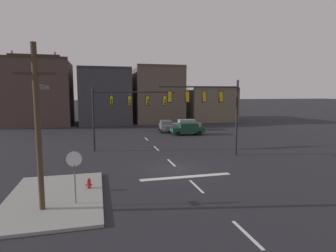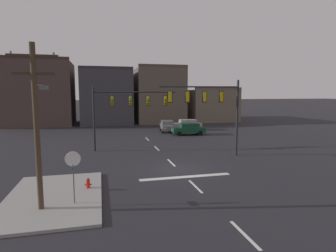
{
  "view_description": "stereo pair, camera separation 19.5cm",
  "coord_description": "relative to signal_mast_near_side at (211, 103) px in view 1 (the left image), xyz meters",
  "views": [
    {
      "loc": [
        -5.75,
        -19.59,
        5.75
      ],
      "look_at": [
        -0.11,
        2.67,
        2.96
      ],
      "focal_mm": 29.72,
      "sensor_mm": 36.0,
      "label": 1
    },
    {
      "loc": [
        -5.56,
        -19.64,
        5.75
      ],
      "look_at": [
        -0.11,
        2.67,
        2.96
      ],
      "focal_mm": 29.72,
      "sensor_mm": 36.0,
      "label": 2
    }
  ],
  "objects": [
    {
      "name": "utility_pole",
      "position": [
        -12.51,
        -8.93,
        -0.34
      ],
      "size": [
        2.2,
        2.73,
        8.01
      ],
      "color": "#423323",
      "rests_on": "ground"
    },
    {
      "name": "fire_hydrant",
      "position": [
        -10.41,
        -6.62,
        -4.48
      ],
      "size": [
        0.4,
        0.3,
        0.75
      ],
      "color": "red",
      "rests_on": "ground"
    },
    {
      "name": "sidewalk_near_corner",
      "position": [
        -12.16,
        -7.47,
        -4.73
      ],
      "size": [
        5.0,
        8.0,
        0.15
      ],
      "primitive_type": "cube",
      "color": "gray",
      "rests_on": "ground"
    },
    {
      "name": "ground_plane",
      "position": [
        -4.03,
        -3.47,
        -4.81
      ],
      "size": [
        400.0,
        400.0,
        0.0
      ],
      "primitive_type": "plane",
      "color": "#232328"
    },
    {
      "name": "stop_bar_paint",
      "position": [
        -4.03,
        -5.47,
        -4.81
      ],
      "size": [
        6.4,
        0.5,
        0.01
      ],
      "primitive_type": "cube",
      "color": "silver",
      "rests_on": "ground"
    },
    {
      "name": "lane_centreline",
      "position": [
        -4.03,
        -1.47,
        -4.81
      ],
      "size": [
        0.16,
        26.4,
        0.01
      ],
      "color": "silver",
      "rests_on": "ground"
    },
    {
      "name": "car_lot_nearside",
      "position": [
        -0.04,
        16.42,
        -3.95
      ],
      "size": [
        2.32,
        4.6,
        1.61
      ],
      "color": "slate",
      "rests_on": "ground"
    },
    {
      "name": "signal_mast_near_side",
      "position": [
        0.0,
        0.0,
        0.0
      ],
      "size": [
        7.16,
        0.92,
        6.88
      ],
      "color": "black",
      "rests_on": "ground"
    },
    {
      "name": "signal_mast_far_side",
      "position": [
        -7.27,
        4.68,
        -0.33
      ],
      "size": [
        8.26,
        0.58,
        6.34
      ],
      "color": "black",
      "rests_on": "ground"
    },
    {
      "name": "car_lot_farside",
      "position": [
        2.01,
        12.59,
        -3.95
      ],
      "size": [
        4.53,
        2.1,
        1.61
      ],
      "color": "#143D28",
      "rests_on": "ground"
    },
    {
      "name": "car_lot_middle",
      "position": [
        3.32,
        17.33,
        -3.95
      ],
      "size": [
        4.53,
        2.1,
        1.61
      ],
      "color": "#9EA0A5",
      "rests_on": "ground"
    },
    {
      "name": "building_row",
      "position": [
        -5.58,
        30.44,
        -0.09
      ],
      "size": [
        41.62,
        13.83,
        11.45
      ],
      "color": "#473833",
      "rests_on": "ground"
    },
    {
      "name": "stop_sign",
      "position": [
        -10.99,
        -8.79,
        -2.66
      ],
      "size": [
        0.76,
        0.64,
        2.83
      ],
      "color": "#56565B",
      "rests_on": "ground"
    }
  ]
}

